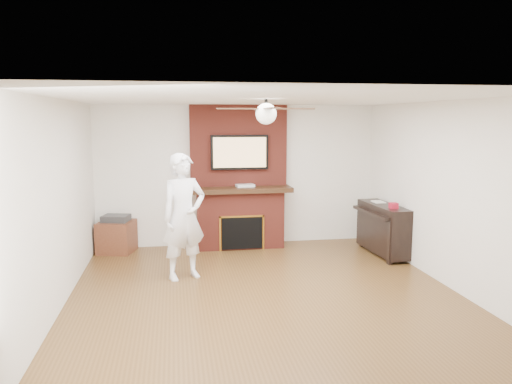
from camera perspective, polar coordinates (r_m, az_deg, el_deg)
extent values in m
cube|color=#4E3216|center=(6.62, 1.10, -12.41)|extent=(5.36, 5.86, 0.18)
cube|color=white|center=(6.20, 1.17, 11.43)|extent=(5.36, 5.86, 0.18)
cube|color=silver|center=(9.05, -2.16, 1.98)|extent=(5.36, 0.18, 2.50)
cube|color=silver|center=(3.58, 9.56, -8.15)|extent=(5.36, 0.18, 2.50)
cube|color=silver|center=(6.34, -22.57, -1.44)|extent=(0.18, 5.86, 2.50)
cube|color=silver|center=(7.20, 21.83, -0.28)|extent=(0.18, 5.86, 2.50)
cube|color=maroon|center=(8.83, -1.85, -3.10)|extent=(1.50, 0.50, 1.00)
cube|color=black|center=(8.71, -1.84, 0.34)|extent=(1.78, 0.64, 0.08)
cube|color=maroon|center=(8.82, -2.02, 5.33)|extent=(1.70, 0.20, 1.42)
cube|color=black|center=(8.63, -1.62, -4.70)|extent=(0.70, 0.06, 0.55)
cube|color=#BF8C2D|center=(8.56, -1.62, -2.82)|extent=(0.78, 0.02, 0.03)
cube|color=#BF8C2D|center=(8.58, -4.11, -4.80)|extent=(0.03, 0.02, 0.61)
cube|color=#BF8C2D|center=(8.68, 0.84, -4.62)|extent=(0.03, 0.02, 0.61)
cube|color=black|center=(8.68, -1.90, 4.56)|extent=(1.00, 0.07, 0.60)
cube|color=tan|center=(8.64, -1.86, 4.54)|extent=(0.92, 0.01, 0.52)
cylinder|color=black|center=(6.19, 1.17, 9.96)|extent=(0.04, 0.04, 0.14)
sphere|color=white|center=(6.19, 1.16, 8.94)|extent=(0.26, 0.26, 0.26)
cube|color=black|center=(6.26, 4.18, 9.46)|extent=(0.55, 0.11, 0.01)
cube|color=black|center=(6.51, 0.62, 9.44)|extent=(0.11, 0.55, 0.01)
cube|color=black|center=(6.14, -1.91, 9.50)|extent=(0.55, 0.11, 0.01)
cube|color=black|center=(5.86, 1.76, 9.55)|extent=(0.11, 0.55, 0.01)
imported|color=white|center=(7.10, -8.25, -2.80)|extent=(0.78, 0.66, 1.79)
cube|color=#542918|center=(8.85, -15.64, -4.94)|extent=(0.67, 0.67, 0.53)
cube|color=#2B2B2E|center=(8.78, -15.72, -2.91)|extent=(0.50, 0.44, 0.11)
cube|color=black|center=(8.61, 14.37, -4.02)|extent=(0.45, 1.31, 0.80)
cube|color=black|center=(8.07, 15.08, -5.61)|extent=(0.06, 0.10, 0.70)
cube|color=black|center=(9.10, 12.08, -3.92)|extent=(0.06, 0.10, 0.70)
cube|color=black|center=(8.47, 13.08, -2.33)|extent=(0.21, 1.20, 0.05)
cube|color=silver|center=(8.76, 13.81, -1.10)|extent=(0.18, 0.25, 0.01)
cube|color=#A61429|center=(8.22, 15.45, -1.51)|extent=(0.12, 0.12, 0.09)
cube|color=silver|center=(8.70, -1.26, 0.74)|extent=(0.34, 0.22, 0.04)
cylinder|color=orange|center=(8.72, -2.52, -6.23)|extent=(0.07, 0.07, 0.12)
cylinder|color=#4A9039|center=(8.77, -1.81, -6.23)|extent=(0.07, 0.07, 0.09)
cylinder|color=#FCDFC9|center=(8.78, -1.54, -6.20)|extent=(0.07, 0.07, 0.10)
cylinder|color=navy|center=(8.86, -0.18, -6.12)|extent=(0.06, 0.06, 0.08)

